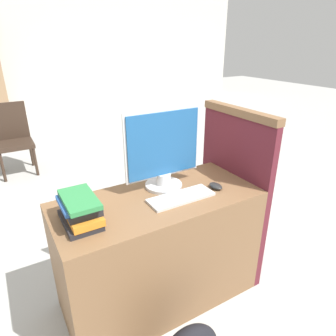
{
  "coord_description": "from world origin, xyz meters",
  "views": [
    {
      "loc": [
        -0.75,
        -1.1,
        1.64
      ],
      "look_at": [
        0.05,
        0.26,
        0.96
      ],
      "focal_mm": 32.0,
      "sensor_mm": 36.0,
      "label": 1
    }
  ],
  "objects": [
    {
      "name": "monitor",
      "position": [
        0.1,
        0.4,
        1.01
      ],
      "size": [
        0.51,
        0.24,
        0.5
      ],
      "color": "silver",
      "rests_on": "desk"
    },
    {
      "name": "carrel_divider",
      "position": [
        0.65,
        0.34,
        0.62
      ],
      "size": [
        0.07,
        0.67,
        1.23
      ],
      "color": "#5B1E28",
      "rests_on": "ground_plane"
    },
    {
      "name": "far_chair",
      "position": [
        -0.59,
        3.12,
        0.49
      ],
      "size": [
        0.44,
        0.44,
        0.9
      ],
      "rotation": [
        0.0,
        0.0,
        -0.1
      ],
      "color": "#38281E",
      "rests_on": "ground_plane"
    },
    {
      "name": "wall_back",
      "position": [
        0.0,
        6.8,
        1.4
      ],
      "size": [
        12.0,
        0.06,
        2.8
      ],
      "color": "beige",
      "rests_on": "ground_plane"
    },
    {
      "name": "mouse",
      "position": [
        0.38,
        0.21,
        0.78
      ],
      "size": [
        0.07,
        0.1,
        0.03
      ],
      "color": "#262626",
      "rests_on": "desk"
    },
    {
      "name": "book_stack",
      "position": [
        -0.47,
        0.26,
        0.84
      ],
      "size": [
        0.18,
        0.29,
        0.15
      ],
      "color": "#232328",
      "rests_on": "desk"
    },
    {
      "name": "keyboard",
      "position": [
        0.12,
        0.21,
        0.78
      ],
      "size": [
        0.4,
        0.15,
        0.02
      ],
      "color": "silver",
      "rests_on": "desk"
    },
    {
      "name": "desk",
      "position": [
        0.0,
        0.29,
        0.38
      ],
      "size": [
        1.25,
        0.57,
        0.77
      ],
      "color": "brown",
      "rests_on": "ground_plane"
    },
    {
      "name": "ground_plane",
      "position": [
        0.0,
        0.0,
        0.0
      ],
      "size": [
        20.0,
        20.0,
        0.0
      ],
      "primitive_type": "plane",
      "color": "#B2B2AD"
    }
  ]
}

